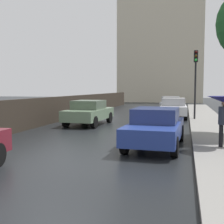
{
  "coord_description": "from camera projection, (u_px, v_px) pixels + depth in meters",
  "views": [
    {
      "loc": [
        3.72,
        -7.8,
        2.18
      ],
      "look_at": [
        0.68,
        4.23,
        1.16
      ],
      "focal_mm": 46.78,
      "sensor_mm": 36.0,
      "label": 1
    }
  ],
  "objects": [
    {
      "name": "ground",
      "position": [
        55.0,
        162.0,
        8.63
      ],
      "size": [
        120.0,
        120.0,
        0.0
      ],
      "primitive_type": "plane",
      "color": "black"
    },
    {
      "name": "car_green_mid_road",
      "position": [
        89.0,
        112.0,
        17.29
      ],
      "size": [
        2.06,
        4.22,
        1.45
      ],
      "rotation": [
        0.0,
        0.0,
        3.09
      ],
      "color": "slate",
      "rests_on": "ground"
    },
    {
      "name": "car_silver_far_ahead",
      "position": [
        171.0,
        104.0,
        26.44
      ],
      "size": [
        1.78,
        4.05,
        1.43
      ],
      "rotation": [
        0.0,
        0.0,
        -0.0
      ],
      "color": "#B2B5BA",
      "rests_on": "ground"
    },
    {
      "name": "car_blue_behind_camera",
      "position": [
        156.0,
        127.0,
        10.76
      ],
      "size": [
        2.0,
        4.51,
        1.44
      ],
      "rotation": [
        0.0,
        0.0,
        -0.05
      ],
      "color": "navy",
      "rests_on": "ground"
    },
    {
      "name": "car_white_far_lane",
      "position": [
        174.0,
        108.0,
        21.29
      ],
      "size": [
        2.0,
        4.53,
        1.45
      ],
      "rotation": [
        0.0,
        0.0,
        0.03
      ],
      "color": "silver",
      "rests_on": "ground"
    },
    {
      "name": "traffic_light",
      "position": [
        196.0,
        72.0,
        19.07
      ],
      "size": [
        0.26,
        0.39,
        4.48
      ],
      "color": "black",
      "rests_on": "sidewalk_strip"
    },
    {
      "name": "distant_tower",
      "position": [
        164.0,
        3.0,
        47.79
      ],
      "size": [
        13.28,
        11.51,
        37.84
      ],
      "color": "beige",
      "rests_on": "ground"
    }
  ]
}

